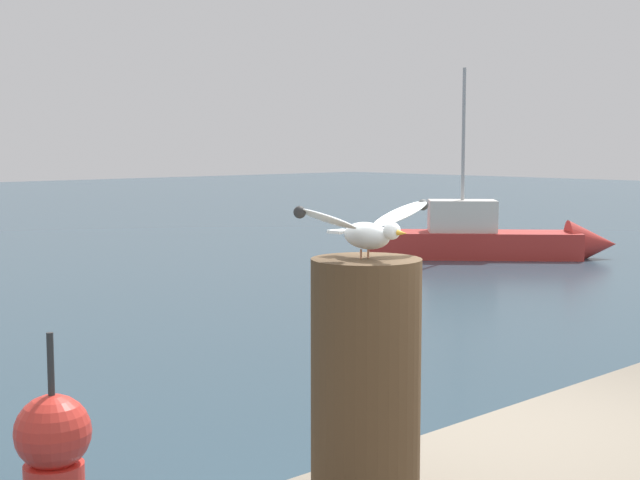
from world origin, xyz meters
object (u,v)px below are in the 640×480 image
object	(u,v)px
mooring_post	(366,386)
channel_buoy	(53,447)
boat_red	(498,239)
seagull	(367,228)

from	to	relation	value
mooring_post	channel_buoy	size ratio (longest dim) A/B	0.73
boat_red	channel_buoy	size ratio (longest dim) A/B	3.76
mooring_post	seagull	distance (m)	0.60
boat_red	channel_buoy	distance (m)	16.24
seagull	channel_buoy	size ratio (longest dim) A/B	0.49
mooring_post	channel_buoy	bearing A→B (deg)	80.79
boat_red	channel_buoy	bearing A→B (deg)	-155.53
mooring_post	channel_buoy	world-z (taller)	mooring_post
mooring_post	channel_buoy	xyz separation A→B (m)	(0.60, 3.73, -1.30)
mooring_post	seagull	size ratio (longest dim) A/B	1.47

